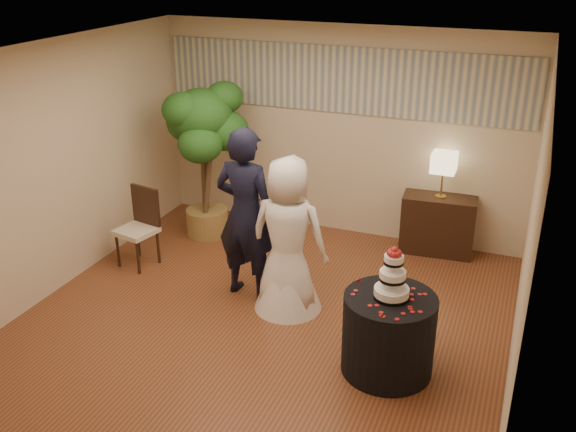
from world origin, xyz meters
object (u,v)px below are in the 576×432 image
at_px(cake_table, 388,334).
at_px(console, 438,225).
at_px(bride, 288,236).
at_px(wedding_cake, 393,273).
at_px(table_lamp, 443,175).
at_px(side_chair, 136,229).
at_px(groom, 246,214).
at_px(ficus_tree, 204,160).

xyz_separation_m(cake_table, console, (0.00, 2.69, -0.01)).
relative_size(bride, cake_table, 2.03).
relative_size(wedding_cake, table_lamp, 0.88).
bearing_deg(table_lamp, wedding_cake, -90.08).
bearing_deg(side_chair, console, 38.59).
bearing_deg(bride, table_lamp, -125.18).
bearing_deg(cake_table, bride, 151.22).
distance_m(console, table_lamp, 0.67).
height_order(wedding_cake, side_chair, wedding_cake).
relative_size(groom, ficus_tree, 0.92).
relative_size(ficus_tree, side_chair, 2.18).
distance_m(cake_table, side_chair, 3.52).
bearing_deg(cake_table, ficus_tree, 145.41).
xyz_separation_m(groom, console, (1.83, 1.87, -0.60)).
relative_size(bride, wedding_cake, 3.41).
bearing_deg(side_chair, bride, 4.67).
distance_m(groom, console, 2.68).
relative_size(groom, bride, 1.13).
bearing_deg(table_lamp, console, 0.00).
relative_size(console, side_chair, 0.94).
xyz_separation_m(cake_table, side_chair, (-3.39, 0.95, 0.10)).
bearing_deg(console, side_chair, -157.48).
relative_size(bride, ficus_tree, 0.82).
relative_size(cake_table, ficus_tree, 0.40).
height_order(bride, ficus_tree, ficus_tree).
distance_m(wedding_cake, ficus_tree, 3.67).
height_order(bride, side_chair, bride).
bearing_deg(groom, ficus_tree, -41.88).
xyz_separation_m(console, table_lamp, (0.00, 0.00, 0.67)).
height_order(groom, bride, groom).
bearing_deg(table_lamp, ficus_tree, -168.70).
relative_size(cake_table, side_chair, 0.87).
relative_size(wedding_cake, side_chair, 0.52).
bearing_deg(groom, console, -129.77).
bearing_deg(side_chair, ficus_tree, 83.75).
bearing_deg(table_lamp, groom, -134.37).
height_order(groom, cake_table, groom).
distance_m(bride, ficus_tree, 2.24).
relative_size(table_lamp, ficus_tree, 0.27).
xyz_separation_m(wedding_cake, side_chair, (-3.39, 0.95, -0.55)).
distance_m(table_lamp, side_chair, 3.85).
height_order(ficus_tree, side_chair, ficus_tree).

